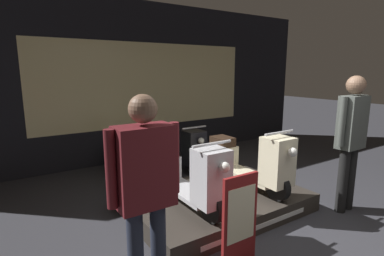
{
  "coord_description": "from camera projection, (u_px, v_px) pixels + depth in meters",
  "views": [
    {
      "loc": [
        -2.66,
        -1.58,
        1.85
      ],
      "look_at": [
        -0.14,
        2.31,
        0.95
      ],
      "focal_mm": 28.0,
      "sensor_mm": 36.0,
      "label": 1
    }
  ],
  "objects": [
    {
      "name": "ground_plane",
      "position": [
        325.0,
        253.0,
        3.08
      ],
      "size": [
        30.0,
        30.0,
        0.0
      ],
      "primitive_type": "plane",
      "color": "#2D2D33"
    },
    {
      "name": "shop_wall_back",
      "position": [
        148.0,
        82.0,
        6.22
      ],
      "size": [
        8.41,
        0.09,
        3.2
      ],
      "color": "black",
      "rests_on": "ground_plane"
    },
    {
      "name": "display_platform",
      "position": [
        217.0,
        202.0,
        4.01
      ],
      "size": [
        2.28,
        1.53,
        0.23
      ],
      "color": "#2D2823",
      "rests_on": "ground_plane"
    },
    {
      "name": "scooter_display_left",
      "position": [
        185.0,
        175.0,
        3.64
      ],
      "size": [
        0.48,
        1.57,
        0.89
      ],
      "color": "black",
      "rests_on": "display_platform"
    },
    {
      "name": "scooter_display_right",
      "position": [
        247.0,
        162.0,
        4.19
      ],
      "size": [
        0.48,
        1.57,
        0.89
      ],
      "color": "black",
      "rests_on": "display_platform"
    },
    {
      "name": "scooter_backrow_0",
      "position": [
        134.0,
        156.0,
        5.26
      ],
      "size": [
        0.48,
        1.57,
        0.89
      ],
      "color": "black",
      "rests_on": "ground_plane"
    },
    {
      "name": "scooter_backrow_1",
      "position": [
        179.0,
        149.0,
        5.75
      ],
      "size": [
        0.48,
        1.57,
        0.89
      ],
      "color": "black",
      "rests_on": "ground_plane"
    },
    {
      "name": "person_left_browsing",
      "position": [
        145.0,
        182.0,
        2.31
      ],
      "size": [
        0.6,
        0.25,
        1.68
      ],
      "color": "#232838",
      "rests_on": "ground_plane"
    },
    {
      "name": "person_right_browsing",
      "position": [
        351.0,
        134.0,
        3.84
      ],
      "size": [
        0.54,
        0.23,
        1.79
      ],
      "color": "black",
      "rests_on": "ground_plane"
    },
    {
      "name": "price_sign_board",
      "position": [
        240.0,
        220.0,
        2.84
      ],
      "size": [
        0.41,
        0.04,
        0.9
      ],
      "color": "maroon",
      "rests_on": "ground_plane"
    }
  ]
}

